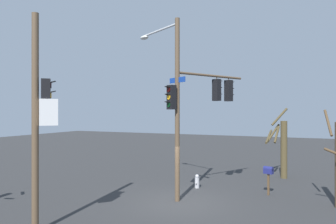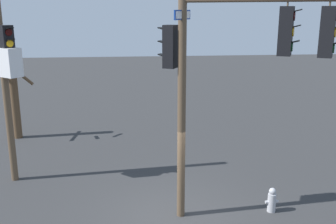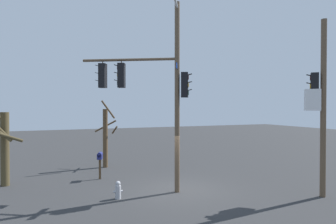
# 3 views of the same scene
# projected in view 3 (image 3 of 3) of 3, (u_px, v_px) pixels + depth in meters

# --- Properties ---
(ground_plane) EXTENTS (80.00, 80.00, 0.00)m
(ground_plane) POSITION_uv_depth(u_px,v_px,m) (180.00, 190.00, 13.28)
(ground_plane) COLOR #303131
(main_signal_pole_assembly) EXTENTS (4.39, 5.04, 8.38)m
(main_signal_pole_assembly) POSITION_uv_depth(u_px,v_px,m) (156.00, 80.00, 12.88)
(main_signal_pole_assembly) COLOR brown
(main_signal_pole_assembly) RESTS_ON ground
(secondary_pole_assembly) EXTENTS (0.81, 0.76, 7.43)m
(secondary_pole_assembly) POSITION_uv_depth(u_px,v_px,m) (318.00, 102.00, 12.34)
(secondary_pole_assembly) COLOR brown
(secondary_pole_assembly) RESTS_ON ground
(fire_hydrant) EXTENTS (0.38, 0.24, 0.73)m
(fire_hydrant) POSITION_uv_depth(u_px,v_px,m) (118.00, 190.00, 12.05)
(fire_hydrant) COLOR #B2B2B7
(fire_hydrant) RESTS_ON ground
(mailbox) EXTENTS (0.37, 0.49, 1.41)m
(mailbox) POSITION_uv_depth(u_px,v_px,m) (100.00, 158.00, 15.36)
(mailbox) COLOR #4C3823
(mailbox) RESTS_ON ground
(bare_tree_across_street) EXTENTS (1.37, 1.45, 4.18)m
(bare_tree_across_street) POSITION_uv_depth(u_px,v_px,m) (106.00, 136.00, 18.41)
(bare_tree_across_street) COLOR brown
(bare_tree_across_street) RESTS_ON ground
(bare_tree_corner) EXTENTS (1.86, 1.24, 4.35)m
(bare_tree_corner) POSITION_uv_depth(u_px,v_px,m) (4.00, 145.00, 13.93)
(bare_tree_corner) COLOR #4D4128
(bare_tree_corner) RESTS_ON ground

